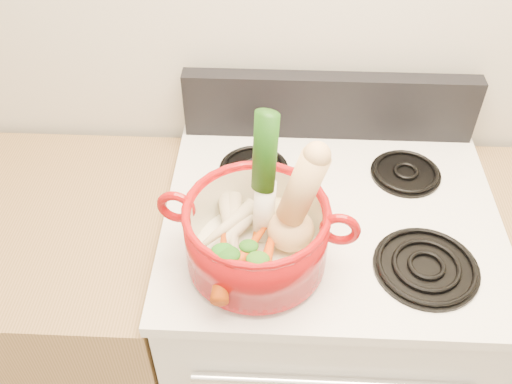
{
  "coord_description": "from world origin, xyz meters",
  "views": [
    {
      "loc": [
        -0.13,
        0.46,
        1.9
      ],
      "look_at": [
        -0.17,
        1.22,
        1.18
      ],
      "focal_mm": 40.0,
      "sensor_mm": 36.0,
      "label": 1
    }
  ],
  "objects_px": {
    "squash": "(292,202)",
    "leek": "(265,179)",
    "stove_body": "(317,329)",
    "dutch_oven": "(256,235)"
  },
  "relations": [
    {
      "from": "squash",
      "to": "leek",
      "type": "height_order",
      "value": "leek"
    },
    {
      "from": "stove_body",
      "to": "leek",
      "type": "height_order",
      "value": "leek"
    },
    {
      "from": "dutch_oven",
      "to": "stove_body",
      "type": "bearing_deg",
      "value": 51.43
    },
    {
      "from": "stove_body",
      "to": "squash",
      "type": "distance_m",
      "value": 0.68
    },
    {
      "from": "squash",
      "to": "leek",
      "type": "bearing_deg",
      "value": 150.82
    },
    {
      "from": "stove_body",
      "to": "leek",
      "type": "relative_size",
      "value": 2.91
    },
    {
      "from": "dutch_oven",
      "to": "squash",
      "type": "relative_size",
      "value": 1.18
    },
    {
      "from": "stove_body",
      "to": "dutch_oven",
      "type": "height_order",
      "value": "dutch_oven"
    },
    {
      "from": "stove_body",
      "to": "leek",
      "type": "distance_m",
      "value": 0.72
    },
    {
      "from": "dutch_oven",
      "to": "squash",
      "type": "distance_m",
      "value": 0.11
    }
  ]
}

